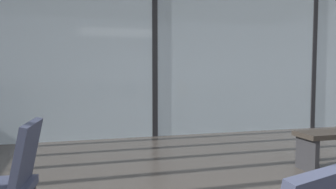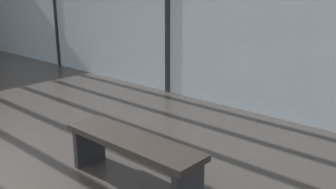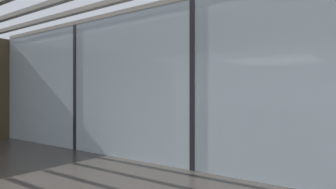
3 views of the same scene
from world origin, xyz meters
name	(u,v)px [view 1 (image 1 of 3)]	position (x,y,z in m)	size (l,w,h in m)	color
glass_curtain_wall	(154,51)	(0.00, 5.20, 1.59)	(14.00, 0.08, 3.19)	silver
window_mullion_1	(154,51)	(0.00, 5.20, 1.59)	(0.10, 0.12, 3.19)	black
window_mullion_2	(313,54)	(3.50, 5.20, 1.59)	(0.10, 0.12, 3.19)	black
parked_airplane	(117,53)	(-0.02, 10.36, 1.84)	(11.62, 3.68, 3.68)	silver
lounge_chair_1	(8,176)	(-1.91, 1.57, 0.49)	(0.58, 0.54, 0.87)	#33384C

